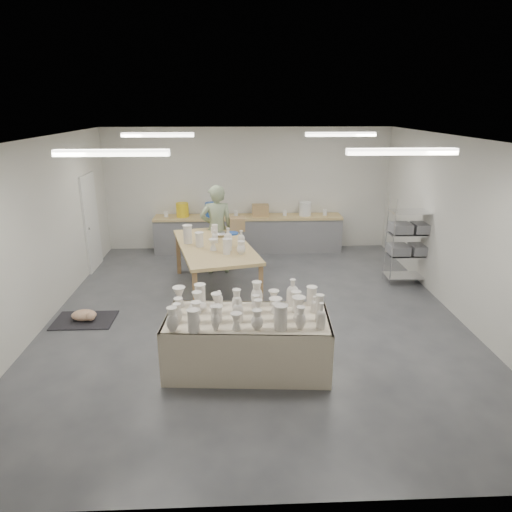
{
  "coord_description": "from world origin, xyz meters",
  "views": [
    {
      "loc": [
        -0.29,
        -7.25,
        3.5
      ],
      "look_at": [
        0.04,
        0.11,
        1.05
      ],
      "focal_mm": 32.0,
      "sensor_mm": 36.0,
      "label": 1
    }
  ],
  "objects_px": {
    "work_table": "(217,244)",
    "potter": "(217,229)",
    "drying_table": "(247,339)",
    "red_stool": "(218,255)"
  },
  "relations": [
    {
      "from": "work_table",
      "to": "potter",
      "type": "xyz_separation_m",
      "value": [
        -0.05,
        1.04,
        0.02
      ]
    },
    {
      "from": "drying_table",
      "to": "potter",
      "type": "xyz_separation_m",
      "value": [
        -0.55,
        3.88,
        0.52
      ]
    },
    {
      "from": "drying_table",
      "to": "work_table",
      "type": "xyz_separation_m",
      "value": [
        -0.5,
        2.84,
        0.5
      ]
    },
    {
      "from": "drying_table",
      "to": "red_stool",
      "type": "bearing_deg",
      "value": 101.58
    },
    {
      "from": "drying_table",
      "to": "potter",
      "type": "distance_m",
      "value": 3.95
    },
    {
      "from": "red_stool",
      "to": "potter",
      "type": "bearing_deg",
      "value": -90.0
    },
    {
      "from": "work_table",
      "to": "red_stool",
      "type": "distance_m",
      "value": 1.47
    },
    {
      "from": "work_table",
      "to": "red_stool",
      "type": "relative_size",
      "value": 8.07
    },
    {
      "from": "potter",
      "to": "red_stool",
      "type": "height_order",
      "value": "potter"
    },
    {
      "from": "work_table",
      "to": "red_stool",
      "type": "xyz_separation_m",
      "value": [
        -0.05,
        1.31,
        -0.66
      ]
    }
  ]
}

